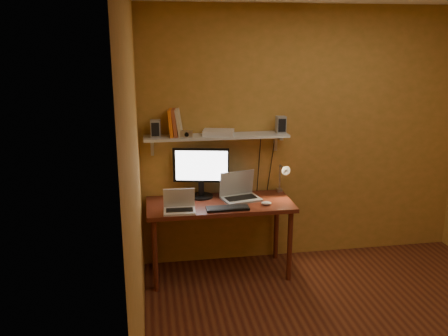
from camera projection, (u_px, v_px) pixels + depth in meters
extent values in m
cube|color=#C0823A|center=(306.00, 136.00, 4.88)|extent=(3.40, 0.02, 2.60)
cube|color=#C0823A|center=(135.00, 195.00, 3.08)|extent=(0.02, 3.20, 2.60)
cube|color=maroon|center=(220.00, 205.00, 4.57)|extent=(1.40, 0.60, 0.04)
cylinder|color=maroon|center=(155.00, 256.00, 4.34)|extent=(0.05, 0.05, 0.71)
cylinder|color=maroon|center=(290.00, 246.00, 4.54)|extent=(0.05, 0.05, 0.71)
cylinder|color=maroon|center=(154.00, 235.00, 4.80)|extent=(0.05, 0.05, 0.71)
cylinder|color=maroon|center=(276.00, 227.00, 5.00)|extent=(0.05, 0.05, 0.71)
cube|color=silver|center=(217.00, 136.00, 4.58)|extent=(1.40, 0.25, 0.02)
cube|color=silver|center=(152.00, 146.00, 4.61)|extent=(0.03, 0.03, 0.18)
cube|color=silver|center=(275.00, 142.00, 4.81)|extent=(0.03, 0.03, 0.18)
cylinder|color=black|center=(201.00, 196.00, 4.72)|extent=(0.28, 0.28, 0.02)
cube|color=black|center=(201.00, 188.00, 4.69)|extent=(0.06, 0.05, 0.17)
cube|color=black|center=(201.00, 165.00, 4.63)|extent=(0.54, 0.15, 0.34)
cube|color=white|center=(201.00, 166.00, 4.61)|extent=(0.50, 0.11, 0.30)
cube|color=gray|center=(241.00, 199.00, 4.64)|extent=(0.40, 0.32, 0.02)
cube|color=black|center=(241.00, 198.00, 4.63)|extent=(0.33, 0.20, 0.00)
cube|color=gray|center=(237.00, 183.00, 4.69)|extent=(0.36, 0.13, 0.25)
cube|color=#12203A|center=(237.00, 183.00, 4.69)|extent=(0.31, 0.11, 0.21)
cube|color=silver|center=(180.00, 211.00, 4.31)|extent=(0.30, 0.21, 0.02)
cube|color=black|center=(179.00, 210.00, 4.31)|extent=(0.25, 0.12, 0.00)
cube|color=silver|center=(179.00, 198.00, 4.35)|extent=(0.29, 0.09, 0.19)
cube|color=black|center=(179.00, 198.00, 4.35)|extent=(0.25, 0.07, 0.16)
cube|color=black|center=(228.00, 208.00, 4.38)|extent=(0.40, 0.13, 0.02)
ellipsoid|color=silver|center=(266.00, 203.00, 4.49)|extent=(0.11, 0.08, 0.03)
cube|color=silver|center=(279.00, 192.00, 4.90)|extent=(0.05, 0.06, 0.08)
cylinder|color=silver|center=(280.00, 178.00, 4.85)|extent=(0.02, 0.02, 0.28)
cylinder|color=silver|center=(282.00, 167.00, 4.74)|extent=(0.01, 0.16, 0.01)
cone|color=silver|center=(285.00, 169.00, 4.67)|extent=(0.09, 0.09, 0.09)
sphere|color=#FFE0A5|center=(285.00, 170.00, 4.65)|extent=(0.04, 0.04, 0.04)
cube|color=gray|center=(156.00, 129.00, 4.46)|extent=(0.10, 0.10, 0.16)
cube|color=gray|center=(281.00, 125.00, 4.66)|extent=(0.09, 0.09, 0.16)
cube|color=orange|center=(171.00, 123.00, 4.48)|extent=(0.08, 0.18, 0.26)
cube|color=#A84F2E|center=(175.00, 123.00, 4.49)|extent=(0.08, 0.18, 0.26)
cube|color=beige|center=(179.00, 123.00, 4.49)|extent=(0.09, 0.18, 0.26)
cube|color=silver|center=(187.00, 134.00, 4.45)|extent=(0.11, 0.05, 0.07)
cylinder|color=black|center=(187.00, 135.00, 4.43)|extent=(0.04, 0.03, 0.04)
cube|color=silver|center=(218.00, 132.00, 4.58)|extent=(0.33, 0.26, 0.05)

